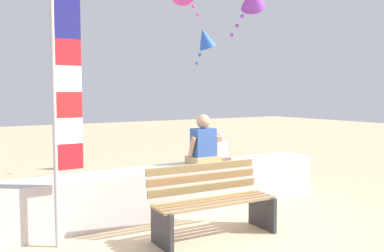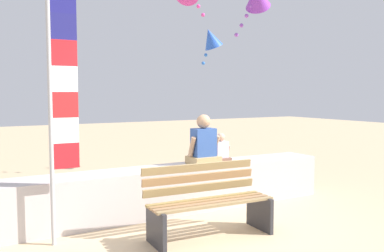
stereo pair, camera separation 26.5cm
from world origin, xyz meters
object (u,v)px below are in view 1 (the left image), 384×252
object	(u,v)px
person_child	(220,151)
flag_banner	(63,96)
kite_blue	(205,39)
park_bench	(212,203)
person_adult	(203,145)

from	to	relation	value
person_child	flag_banner	world-z (taller)	flag_banner
kite_blue	park_bench	bearing A→B (deg)	-122.74
flag_banner	kite_blue	xyz separation A→B (m)	(4.01, 3.05, 1.26)
park_bench	person_child	xyz separation A→B (m)	(0.95, 1.14, 0.45)
park_bench	flag_banner	size ratio (longest dim) A/B	0.54
flag_banner	kite_blue	distance (m)	5.20
park_bench	flag_banner	bearing A→B (deg)	159.04
flag_banner	person_child	bearing A→B (deg)	11.11
person_child	kite_blue	bearing A→B (deg)	60.92
person_adult	flag_banner	xyz separation A→B (m)	(-2.28, -0.51, 0.77)
person_adult	person_child	world-z (taller)	person_adult
park_bench	flag_banner	xyz separation A→B (m)	(-1.65, 0.63, 1.34)
person_adult	kite_blue	world-z (taller)	kite_blue
person_adult	person_child	size ratio (longest dim) A/B	1.64
park_bench	kite_blue	bearing A→B (deg)	57.26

